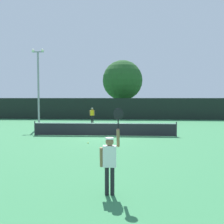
{
  "coord_description": "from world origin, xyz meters",
  "views": [
    {
      "loc": [
        1.67,
        -18.58,
        2.8
      ],
      "look_at": [
        0.35,
        3.44,
        1.57
      ],
      "focal_mm": 41.01,
      "sensor_mm": 36.0,
      "label": 1
    }
  ],
  "objects_px": {
    "tennis_ball": "(88,143)",
    "light_pole": "(38,83)",
    "large_tree": "(122,80)",
    "player_receiving": "(92,114)",
    "player_serving": "(110,157)",
    "parked_car_near": "(132,111)",
    "parked_car_mid": "(158,111)"
  },
  "relations": [
    {
      "from": "light_pole",
      "to": "large_tree",
      "type": "relative_size",
      "value": 0.88
    },
    {
      "from": "player_serving",
      "to": "large_tree",
      "type": "height_order",
      "value": "large_tree"
    },
    {
      "from": "player_receiving",
      "to": "light_pole",
      "type": "bearing_deg",
      "value": 45.53
    },
    {
      "from": "large_tree",
      "to": "parked_car_near",
      "type": "bearing_deg",
      "value": 26.87
    },
    {
      "from": "tennis_ball",
      "to": "parked_car_mid",
      "type": "bearing_deg",
      "value": 73.5
    },
    {
      "from": "player_serving",
      "to": "parked_car_near",
      "type": "relative_size",
      "value": 0.57
    },
    {
      "from": "player_receiving",
      "to": "large_tree",
      "type": "bearing_deg",
      "value": -107.59
    },
    {
      "from": "tennis_ball",
      "to": "parked_car_mid",
      "type": "relative_size",
      "value": 0.02
    },
    {
      "from": "tennis_ball",
      "to": "parked_car_mid",
      "type": "height_order",
      "value": "parked_car_mid"
    },
    {
      "from": "player_receiving",
      "to": "tennis_ball",
      "type": "relative_size",
      "value": 24.53
    },
    {
      "from": "player_receiving",
      "to": "light_pole",
      "type": "height_order",
      "value": "light_pole"
    },
    {
      "from": "player_serving",
      "to": "light_pole",
      "type": "height_order",
      "value": "light_pole"
    },
    {
      "from": "tennis_ball",
      "to": "large_tree",
      "type": "bearing_deg",
      "value": 85.82
    },
    {
      "from": "large_tree",
      "to": "parked_car_mid",
      "type": "xyz_separation_m",
      "value": [
        5.38,
        0.95,
        -4.61
      ]
    },
    {
      "from": "parked_car_near",
      "to": "light_pole",
      "type": "bearing_deg",
      "value": -114.66
    },
    {
      "from": "light_pole",
      "to": "player_receiving",
      "type": "bearing_deg",
      "value": 45.53
    },
    {
      "from": "light_pole",
      "to": "large_tree",
      "type": "bearing_deg",
      "value": 62.35
    },
    {
      "from": "player_serving",
      "to": "parked_car_mid",
      "type": "bearing_deg",
      "value": 80.87
    },
    {
      "from": "tennis_ball",
      "to": "large_tree",
      "type": "distance_m",
      "value": 23.52
    },
    {
      "from": "player_serving",
      "to": "player_receiving",
      "type": "relative_size",
      "value": 1.51
    },
    {
      "from": "tennis_ball",
      "to": "light_pole",
      "type": "relative_size",
      "value": 0.01
    },
    {
      "from": "large_tree",
      "to": "parked_car_near",
      "type": "relative_size",
      "value": 1.91
    },
    {
      "from": "player_receiving",
      "to": "tennis_ball",
      "type": "distance_m",
      "value": 12.93
    },
    {
      "from": "player_serving",
      "to": "large_tree",
      "type": "bearing_deg",
      "value": 90.44
    },
    {
      "from": "player_serving",
      "to": "large_tree",
      "type": "distance_m",
      "value": 31.33
    },
    {
      "from": "player_receiving",
      "to": "parked_car_near",
      "type": "height_order",
      "value": "parked_car_near"
    },
    {
      "from": "parked_car_mid",
      "to": "tennis_ball",
      "type": "bearing_deg",
      "value": -112.84
    },
    {
      "from": "large_tree",
      "to": "tennis_ball",
      "type": "bearing_deg",
      "value": -94.18
    },
    {
      "from": "light_pole",
      "to": "large_tree",
      "type": "height_order",
      "value": "large_tree"
    },
    {
      "from": "player_serving",
      "to": "parked_car_mid",
      "type": "relative_size",
      "value": 0.57
    },
    {
      "from": "tennis_ball",
      "to": "large_tree",
      "type": "height_order",
      "value": "large_tree"
    },
    {
      "from": "tennis_ball",
      "to": "player_serving",
      "type": "bearing_deg",
      "value": -76.9
    }
  ]
}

